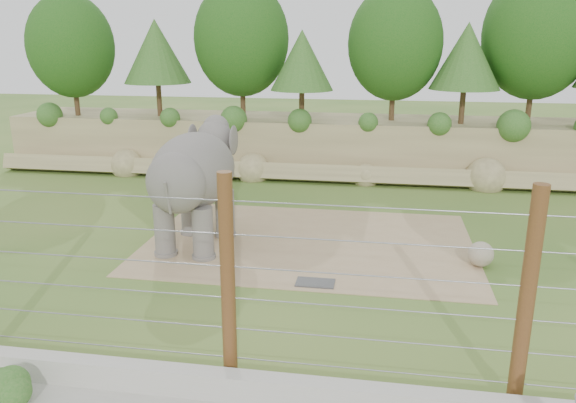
# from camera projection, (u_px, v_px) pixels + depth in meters

# --- Properties ---
(ground) EXTENTS (90.00, 90.00, 0.00)m
(ground) POSITION_uv_depth(u_px,v_px,m) (276.00, 281.00, 14.70)
(ground) COLOR #3D6B25
(ground) RESTS_ON ground
(back_embankment) EXTENTS (30.00, 5.52, 8.77)m
(back_embankment) POSITION_uv_depth(u_px,v_px,m) (339.00, 87.00, 25.49)
(back_embankment) COLOR #857851
(back_embankment) RESTS_ON ground
(dirt_patch) EXTENTS (10.00, 7.00, 0.02)m
(dirt_patch) POSITION_uv_depth(u_px,v_px,m) (309.00, 242.00, 17.46)
(dirt_patch) COLOR tan
(dirt_patch) RESTS_ON ground
(drain_grate) EXTENTS (1.00, 0.60, 0.03)m
(drain_grate) POSITION_uv_depth(u_px,v_px,m) (315.00, 283.00, 14.53)
(drain_grate) COLOR #262628
(drain_grate) RESTS_ON dirt_patch
(elephant) EXTENTS (2.19, 4.60, 3.64)m
(elephant) POSITION_uv_depth(u_px,v_px,m) (195.00, 188.00, 16.73)
(elephant) COLOR #66635C
(elephant) RESTS_ON ground
(stone_ball) EXTENTS (0.70, 0.70, 0.70)m
(stone_ball) POSITION_uv_depth(u_px,v_px,m) (481.00, 254.00, 15.53)
(stone_ball) COLOR gray
(stone_ball) RESTS_ON dirt_patch
(retaining_wall) EXTENTS (26.00, 0.35, 0.50)m
(retaining_wall) POSITION_uv_depth(u_px,v_px,m) (223.00, 385.00, 9.90)
(retaining_wall) COLOR #B4B2A6
(retaining_wall) RESTS_ON ground
(barrier_fence) EXTENTS (20.26, 0.26, 4.00)m
(barrier_fence) POSITION_uv_depth(u_px,v_px,m) (228.00, 282.00, 9.88)
(barrier_fence) COLOR #55311A
(barrier_fence) RESTS_ON ground
(walkway_shrub) EXTENTS (0.71, 0.71, 0.71)m
(walkway_shrub) POSITION_uv_depth(u_px,v_px,m) (11.00, 386.00, 9.67)
(walkway_shrub) COLOR #26631D
(walkway_shrub) RESTS_ON walkway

